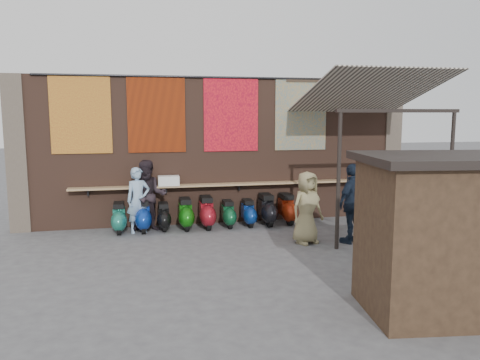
% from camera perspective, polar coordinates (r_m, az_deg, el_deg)
% --- Properties ---
extents(ground, '(70.00, 70.00, 0.00)m').
position_cam_1_polar(ground, '(10.76, -0.03, -8.18)').
color(ground, '#474749').
rests_on(ground, ground).
extents(brick_wall, '(10.00, 0.40, 4.00)m').
position_cam_1_polar(brick_wall, '(13.03, -2.56, 3.60)').
color(brick_wall, brown).
rests_on(brick_wall, ground).
extents(pier_left, '(0.50, 0.50, 4.00)m').
position_cam_1_polar(pier_left, '(13.19, -25.46, 2.88)').
color(pier_left, '#4C4238').
rests_on(pier_left, ground).
extents(pier_right, '(0.50, 0.50, 4.00)m').
position_cam_1_polar(pier_right, '(14.82, 17.72, 3.76)').
color(pier_right, '#4C4238').
rests_on(pier_right, ground).
extents(eating_counter, '(8.00, 0.32, 0.05)m').
position_cam_1_polar(eating_counter, '(12.77, -2.26, -0.56)').
color(eating_counter, '#9E7A51').
rests_on(eating_counter, brick_wall).
extents(shelf_box, '(0.55, 0.29, 0.26)m').
position_cam_1_polar(shelf_box, '(12.55, -8.70, -0.08)').
color(shelf_box, white).
rests_on(shelf_box, eating_counter).
extents(tapestry_redgold, '(1.50, 0.02, 2.00)m').
position_cam_1_polar(tapestry_redgold, '(12.66, -18.84, 7.58)').
color(tapestry_redgold, maroon).
rests_on(tapestry_redgold, brick_wall).
extents(tapestry_sun, '(1.50, 0.02, 2.00)m').
position_cam_1_polar(tapestry_sun, '(12.59, -10.14, 7.88)').
color(tapestry_sun, '#C5390B').
rests_on(tapestry_sun, brick_wall).
extents(tapestry_orange, '(1.50, 0.02, 2.00)m').
position_cam_1_polar(tapestry_orange, '(12.83, -1.09, 8.01)').
color(tapestry_orange, red).
rests_on(tapestry_orange, brick_wall).
extents(tapestry_multi, '(1.50, 0.02, 2.00)m').
position_cam_1_polar(tapestry_multi, '(13.36, 7.44, 7.94)').
color(tapestry_multi, teal).
rests_on(tapestry_multi, brick_wall).
extents(hang_rail, '(9.50, 0.06, 0.06)m').
position_cam_1_polar(hang_rail, '(12.80, -2.44, 12.39)').
color(hang_rail, black).
rests_on(hang_rail, brick_wall).
extents(scooter_stool_0, '(0.36, 0.80, 0.76)m').
position_cam_1_polar(scooter_stool_0, '(12.35, -14.52, -4.50)').
color(scooter_stool_0, '#1C705D').
rests_on(scooter_stool_0, ground).
extents(scooter_stool_1, '(0.39, 0.86, 0.81)m').
position_cam_1_polar(scooter_stool_1, '(12.33, -11.71, -4.30)').
color(scooter_stool_1, navy).
rests_on(scooter_stool_1, ground).
extents(scooter_stool_2, '(0.33, 0.74, 0.70)m').
position_cam_1_polar(scooter_stool_2, '(12.40, -9.29, -4.43)').
color(scooter_stool_2, black).
rests_on(scooter_stool_2, ground).
extents(scooter_stool_3, '(0.38, 0.85, 0.81)m').
position_cam_1_polar(scooter_stool_3, '(12.40, -6.65, -4.14)').
color(scooter_stool_3, '#11600D').
rests_on(scooter_stool_3, ground).
extents(scooter_stool_4, '(0.40, 0.88, 0.84)m').
position_cam_1_polar(scooter_stool_4, '(12.45, -4.09, -3.98)').
color(scooter_stool_4, maroon).
rests_on(scooter_stool_4, ground).
extents(scooter_stool_5, '(0.33, 0.74, 0.70)m').
position_cam_1_polar(scooter_stool_5, '(12.56, -1.45, -4.17)').
color(scooter_stool_5, '#0F4F2B').
rests_on(scooter_stool_5, ground).
extents(scooter_stool_6, '(0.33, 0.74, 0.71)m').
position_cam_1_polar(scooter_stool_6, '(12.68, 1.03, -4.04)').
color(scooter_stool_6, navy).
rests_on(scooter_stool_6, ground).
extents(scooter_stool_7, '(0.40, 0.88, 0.84)m').
position_cam_1_polar(scooter_stool_7, '(12.82, 3.29, -3.62)').
color(scooter_stool_7, black).
rests_on(scooter_stool_7, ground).
extents(scooter_stool_8, '(0.39, 0.86, 0.81)m').
position_cam_1_polar(scooter_stool_8, '(13.02, 5.74, -3.52)').
color(scooter_stool_8, maroon).
rests_on(scooter_stool_8, ground).
extents(diner_left, '(0.71, 0.57, 1.68)m').
position_cam_1_polar(diner_left, '(12.15, -12.29, -2.42)').
color(diner_left, '#88A8C6').
rests_on(diner_left, ground).
extents(diner_right, '(0.96, 0.78, 1.85)m').
position_cam_1_polar(diner_right, '(12.28, -11.06, -1.88)').
color(diner_right, black).
rests_on(diner_right, ground).
extents(shopper_navy, '(1.18, 0.96, 1.88)m').
position_cam_1_polar(shopper_navy, '(11.23, 13.57, -2.79)').
color(shopper_navy, '#151E2F').
rests_on(shopper_navy, ground).
extents(shopper_grey, '(1.25, 0.89, 1.76)m').
position_cam_1_polar(shopper_grey, '(12.09, 21.12, -2.64)').
color(shopper_grey, '#504F54').
rests_on(shopper_grey, ground).
extents(shopper_tan, '(0.96, 0.78, 1.69)m').
position_cam_1_polar(shopper_tan, '(11.01, 8.16, -3.35)').
color(shopper_tan, '#887D56').
rests_on(shopper_tan, ground).
extents(market_stall, '(2.31, 1.86, 2.30)m').
position_cam_1_polar(market_stall, '(7.67, 23.15, -6.63)').
color(market_stall, black).
rests_on(market_stall, ground).
extents(stall_roof, '(2.59, 2.13, 0.12)m').
position_cam_1_polar(stall_roof, '(7.47, 23.66, 2.38)').
color(stall_roof, black).
rests_on(stall_roof, market_stall).
extents(stall_sign, '(1.19, 0.20, 0.50)m').
position_cam_1_polar(stall_sign, '(8.28, 20.70, -1.80)').
color(stall_sign, gold).
rests_on(stall_sign, market_stall).
extents(stall_shelf, '(1.76, 0.33, 0.06)m').
position_cam_1_polar(stall_shelf, '(8.46, 20.42, -7.33)').
color(stall_shelf, '#473321').
rests_on(stall_shelf, market_stall).
extents(awning_canvas, '(3.20, 3.28, 0.97)m').
position_cam_1_polar(awning_canvas, '(12.40, 15.31, 10.27)').
color(awning_canvas, beige).
rests_on(awning_canvas, brick_wall).
extents(awning_ledger, '(3.30, 0.08, 0.12)m').
position_cam_1_polar(awning_ledger, '(13.85, 12.28, 11.76)').
color(awning_ledger, '#33261C').
rests_on(awning_ledger, brick_wall).
extents(awning_header, '(3.00, 0.08, 0.08)m').
position_cam_1_polar(awning_header, '(11.08, 18.83, 8.00)').
color(awning_header, black).
rests_on(awning_header, awning_post_left).
extents(awning_post_left, '(0.09, 0.09, 3.10)m').
position_cam_1_polar(awning_post_left, '(10.53, 11.91, -0.08)').
color(awning_post_left, black).
rests_on(awning_post_left, ground).
extents(awning_post_right, '(0.09, 0.09, 3.10)m').
position_cam_1_polar(awning_post_right, '(11.95, 24.26, 0.32)').
color(awning_post_right, black).
rests_on(awning_post_right, ground).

